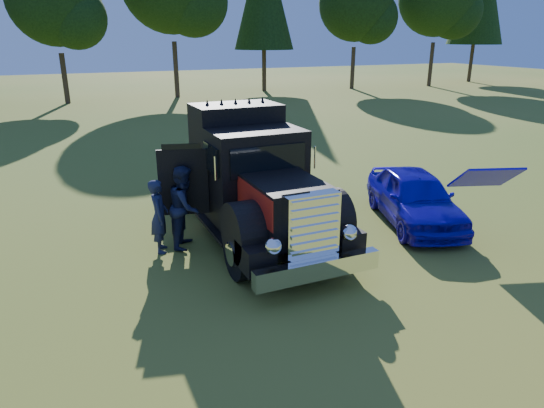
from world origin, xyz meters
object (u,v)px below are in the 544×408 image
Objects in this scene: spectator_near at (159,216)px; spectator_far at (185,207)px; hotrod_coupe at (415,197)px; diamond_t_truck at (250,182)px.

spectator_far reaches higher than spectator_near.
hotrod_coupe reaches higher than spectator_far.
spectator_far is (-5.68, 0.92, 0.25)m from hotrod_coupe.
spectator_far is (0.60, 0.07, 0.11)m from spectator_near.
diamond_t_truck is 1.63m from spectator_far.
spectator_far is (-1.59, -0.10, -0.34)m from diamond_t_truck.
diamond_t_truck reaches higher than spectator_far.
spectator_near is (-2.19, -0.17, -0.45)m from diamond_t_truck.
spectator_near is 0.61m from spectator_far.
hotrod_coupe is 6.34m from spectator_near.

